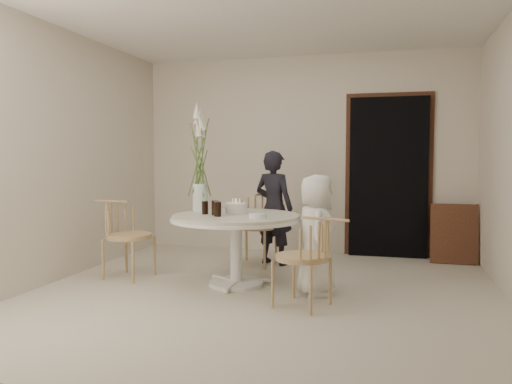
% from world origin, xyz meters
% --- Properties ---
extents(ground, '(4.50, 4.50, 0.00)m').
position_xyz_m(ground, '(0.00, 0.00, 0.00)').
color(ground, beige).
rests_on(ground, ground).
extents(room_shell, '(4.50, 4.50, 4.50)m').
position_xyz_m(room_shell, '(0.00, 0.00, 1.62)').
color(room_shell, white).
rests_on(room_shell, ground).
extents(doorway, '(1.00, 0.10, 2.10)m').
position_xyz_m(doorway, '(1.15, 2.19, 1.05)').
color(doorway, black).
rests_on(doorway, ground).
extents(door_trim, '(1.12, 0.03, 2.22)m').
position_xyz_m(door_trim, '(1.15, 2.23, 1.11)').
color(door_trim, brown).
rests_on(door_trim, ground).
extents(table, '(1.33, 1.33, 0.73)m').
position_xyz_m(table, '(-0.35, 0.25, 0.62)').
color(table, white).
rests_on(table, ground).
extents(picture_frame, '(0.56, 0.17, 0.74)m').
position_xyz_m(picture_frame, '(1.95, 1.95, 0.37)').
color(picture_frame, brown).
rests_on(picture_frame, ground).
extents(chair_far, '(0.53, 0.56, 0.88)m').
position_xyz_m(chair_far, '(-0.40, 1.36, 0.57)').
color(chair_far, tan).
rests_on(chair_far, ground).
extents(chair_right, '(0.57, 0.55, 0.81)m').
position_xyz_m(chair_right, '(0.53, -0.34, 0.52)').
color(chair_right, tan).
rests_on(chair_right, ground).
extents(chair_left, '(0.55, 0.52, 0.85)m').
position_xyz_m(chair_left, '(-1.69, 0.27, 0.55)').
color(chair_left, tan).
rests_on(chair_left, ground).
extents(girl, '(0.59, 0.48, 1.40)m').
position_xyz_m(girl, '(-0.20, 1.35, 0.70)').
color(girl, black).
rests_on(girl, ground).
extents(boy, '(0.47, 0.62, 1.15)m').
position_xyz_m(boy, '(0.49, 0.12, 0.58)').
color(boy, white).
rests_on(boy, ground).
extents(birthday_cake, '(0.22, 0.22, 0.16)m').
position_xyz_m(birthday_cake, '(-0.39, 0.37, 0.78)').
color(birthday_cake, white).
rests_on(birthday_cake, table).
extents(cola_tumbler_a, '(0.07, 0.07, 0.15)m').
position_xyz_m(cola_tumbler_a, '(-0.48, 0.06, 0.80)').
color(cola_tumbler_a, black).
rests_on(cola_tumbler_a, table).
extents(cola_tumbler_b, '(0.08, 0.08, 0.15)m').
position_xyz_m(cola_tumbler_b, '(-0.51, 0.11, 0.80)').
color(cola_tumbler_b, black).
rests_on(cola_tumbler_b, table).
extents(cola_tumbler_c, '(0.07, 0.07, 0.13)m').
position_xyz_m(cola_tumbler_c, '(-0.67, 0.21, 0.80)').
color(cola_tumbler_c, black).
rests_on(cola_tumbler_c, table).
extents(cola_tumbler_d, '(0.09, 0.09, 0.15)m').
position_xyz_m(cola_tumbler_d, '(-0.55, 0.18, 0.80)').
color(cola_tumbler_d, black).
rests_on(cola_tumbler_d, table).
extents(plate_stack, '(0.20, 0.20, 0.04)m').
position_xyz_m(plate_stack, '(-0.06, 0.02, 0.75)').
color(plate_stack, white).
rests_on(plate_stack, table).
extents(flower_vase, '(0.16, 0.16, 1.19)m').
position_xyz_m(flower_vase, '(-0.83, 0.48, 1.26)').
color(flower_vase, silver).
rests_on(flower_vase, table).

